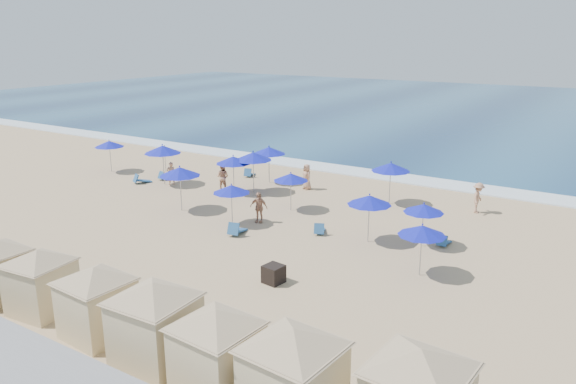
# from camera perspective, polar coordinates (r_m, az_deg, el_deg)

# --- Properties ---
(ground) EXTENTS (160.00, 160.00, 0.00)m
(ground) POSITION_cam_1_polar(r_m,az_deg,el_deg) (28.27, -6.64, -4.37)
(ground) COLOR tan
(ground) RESTS_ON ground
(ocean) EXTENTS (160.00, 80.00, 0.06)m
(ocean) POSITION_cam_1_polar(r_m,az_deg,el_deg) (77.94, 19.92, 7.76)
(ocean) COLOR navy
(ocean) RESTS_ON ground
(surf_line) EXTENTS (160.00, 2.50, 0.08)m
(surf_line) POSITION_cam_1_polar(r_m,az_deg,el_deg) (40.90, 7.13, 2.03)
(surf_line) COLOR white
(surf_line) RESTS_ON ground
(trash_bin) EXTENTS (0.83, 0.83, 0.74)m
(trash_bin) POSITION_cam_1_polar(r_m,az_deg,el_deg) (22.83, -1.47, -8.33)
(trash_bin) COLOR black
(trash_bin) RESTS_ON ground
(cabana_1) EXTENTS (4.13, 4.13, 2.61)m
(cabana_1) POSITION_cam_1_polar(r_m,az_deg,el_deg) (22.01, -23.92, -7.53)
(cabana_1) COLOR beige
(cabana_1) RESTS_ON ground
(cabana_2) EXTENTS (4.27, 4.27, 2.69)m
(cabana_2) POSITION_cam_1_polar(r_m,az_deg,el_deg) (19.64, -18.93, -9.67)
(cabana_2) COLOR beige
(cabana_2) RESTS_ON ground
(cabana_3) EXTENTS (4.64, 4.64, 2.91)m
(cabana_3) POSITION_cam_1_polar(r_m,az_deg,el_deg) (17.60, -13.41, -11.82)
(cabana_3) COLOR beige
(cabana_3) RESTS_ON ground
(cabana_4) EXTENTS (4.38, 4.38, 2.76)m
(cabana_4) POSITION_cam_1_polar(r_m,az_deg,el_deg) (16.07, -7.25, -14.70)
(cabana_4) COLOR beige
(cabana_4) RESTS_ON ground
(cabana_5) EXTENTS (4.64, 4.64, 2.92)m
(cabana_5) POSITION_cam_1_polar(r_m,az_deg,el_deg) (14.82, 0.53, -17.01)
(cabana_5) COLOR beige
(cabana_5) RESTS_ON ground
(umbrella_0) EXTENTS (2.09, 2.09, 2.37)m
(umbrella_0) POSITION_cam_1_polar(r_m,az_deg,el_deg) (42.39, -17.70, 4.68)
(umbrella_0) COLOR #A5A8AD
(umbrella_0) RESTS_ON ground
(umbrella_1) EXTENTS (2.41, 2.41, 2.75)m
(umbrella_1) POSITION_cam_1_polar(r_m,az_deg,el_deg) (37.71, -12.63, 4.24)
(umbrella_1) COLOR #A5A8AD
(umbrella_1) RESTS_ON ground
(umbrella_2) EXTENTS (1.82, 1.82, 2.07)m
(umbrella_2) POSITION_cam_1_polar(r_m,az_deg,el_deg) (40.94, -12.43, 4.31)
(umbrella_2) COLOR #A5A8AD
(umbrella_2) RESTS_ON ground
(umbrella_3) EXTENTS (2.30, 2.30, 2.62)m
(umbrella_3) POSITION_cam_1_polar(r_m,az_deg,el_deg) (31.90, -10.94, 2.06)
(umbrella_3) COLOR #A5A8AD
(umbrella_3) RESTS_ON ground
(umbrella_4) EXTENTS (2.23, 2.23, 2.54)m
(umbrella_4) POSITION_cam_1_polar(r_m,az_deg,el_deg) (37.40, -1.95, 4.24)
(umbrella_4) COLOR #A5A8AD
(umbrella_4) RESTS_ON ground
(umbrella_5) EXTENTS (2.36, 2.36, 2.69)m
(umbrella_5) POSITION_cam_1_polar(r_m,az_deg,el_deg) (35.07, -3.56, 3.65)
(umbrella_5) COLOR #A5A8AD
(umbrella_5) RESTS_ON ground
(umbrella_6) EXTENTS (1.94, 1.94, 2.21)m
(umbrella_6) POSITION_cam_1_polar(r_m,az_deg,el_deg) (29.26, -5.77, 0.31)
(umbrella_6) COLOR #A5A8AD
(umbrella_6) RESTS_ON ground
(umbrella_7) EXTENTS (1.97, 1.97, 2.24)m
(umbrella_7) POSITION_cam_1_polar(r_m,az_deg,el_deg) (31.44, 0.29, 1.53)
(umbrella_7) COLOR #A5A8AD
(umbrella_7) RESTS_ON ground
(umbrella_8) EXTENTS (2.13, 2.13, 2.42)m
(umbrella_8) POSITION_cam_1_polar(r_m,az_deg,el_deg) (26.82, 8.27, -0.82)
(umbrella_8) COLOR #A5A8AD
(umbrella_8) RESTS_ON ground
(umbrella_9) EXTENTS (2.27, 2.27, 2.58)m
(umbrella_9) POSITION_cam_1_polar(r_m,az_deg,el_deg) (33.08, 10.40, 2.52)
(umbrella_9) COLOR #A5A8AD
(umbrella_9) RESTS_ON ground
(umbrella_10) EXTENTS (1.90, 1.90, 2.16)m
(umbrella_10) POSITION_cam_1_polar(r_m,az_deg,el_deg) (26.82, 13.62, -1.62)
(umbrella_10) COLOR #A5A8AD
(umbrella_10) RESTS_ON ground
(umbrella_11) EXTENTS (2.00, 2.00, 2.27)m
(umbrella_11) POSITION_cam_1_polar(r_m,az_deg,el_deg) (23.54, 13.48, -3.82)
(umbrella_11) COLOR #A5A8AD
(umbrella_11) RESTS_ON ground
(umbrella_12) EXTENTS (2.17, 2.17, 2.47)m
(umbrella_12) POSITION_cam_1_polar(r_m,az_deg,el_deg) (34.99, -5.59, 3.26)
(umbrella_12) COLOR #A5A8AD
(umbrella_12) RESTS_ON ground
(beach_chair_0) EXTENTS (0.98, 1.31, 0.66)m
(beach_chair_0) POSITION_cam_1_polar(r_m,az_deg,el_deg) (38.93, -14.75, 1.20)
(beach_chair_0) COLOR #245486
(beach_chair_0) RESTS_ON ground
(beach_chair_1) EXTENTS (0.75, 1.23, 0.63)m
(beach_chair_1) POSITION_cam_1_polar(r_m,az_deg,el_deg) (39.50, -12.40, 1.55)
(beach_chair_1) COLOR #245486
(beach_chair_1) RESTS_ON ground
(beach_chair_2) EXTENTS (0.86, 1.27, 0.64)m
(beach_chair_2) POSITION_cam_1_polar(r_m,az_deg,el_deg) (39.52, -3.97, 1.90)
(beach_chair_2) COLOR #245486
(beach_chair_2) RESTS_ON ground
(beach_chair_3) EXTENTS (0.87, 1.40, 0.72)m
(beach_chair_3) POSITION_cam_1_polar(r_m,az_deg,el_deg) (28.20, -5.28, -3.84)
(beach_chair_3) COLOR #245486
(beach_chair_3) RESTS_ON ground
(beach_chair_4) EXTENTS (0.94, 1.25, 0.63)m
(beach_chair_4) POSITION_cam_1_polar(r_m,az_deg,el_deg) (28.28, 3.22, -3.81)
(beach_chair_4) COLOR #245486
(beach_chair_4) RESTS_ON ground
(beach_chair_5) EXTENTS (0.53, 1.12, 0.61)m
(beach_chair_5) POSITION_cam_1_polar(r_m,az_deg,el_deg) (27.67, 15.51, -4.85)
(beach_chair_5) COLOR #245486
(beach_chair_5) RESTS_ON ground
(beachgoer_0) EXTENTS (0.64, 0.68, 1.56)m
(beachgoer_0) POSITION_cam_1_polar(r_m,az_deg,el_deg) (37.86, -11.78, 1.85)
(beachgoer_0) COLOR tan
(beachgoer_0) RESTS_ON ground
(beachgoer_1) EXTENTS (0.97, 0.83, 1.74)m
(beachgoer_1) POSITION_cam_1_polar(r_m,az_deg,el_deg) (36.07, -6.66, 1.54)
(beachgoer_1) COLOR tan
(beachgoer_1) RESTS_ON ground
(beachgoer_2) EXTENTS (1.04, 0.61, 1.67)m
(beachgoer_2) POSITION_cam_1_polar(r_m,az_deg,el_deg) (29.73, -2.99, -1.56)
(beachgoer_2) COLOR tan
(beachgoer_2) RESTS_ON ground
(beachgoer_3) EXTENTS (0.70, 1.15, 1.73)m
(beachgoer_3) POSITION_cam_1_polar(r_m,az_deg,el_deg) (33.01, 18.76, -0.57)
(beachgoer_3) COLOR tan
(beachgoer_3) RESTS_ON ground
(beachgoer_4) EXTENTS (0.96, 0.85, 1.66)m
(beachgoer_4) POSITION_cam_1_polar(r_m,az_deg,el_deg) (36.04, 1.92, 1.56)
(beachgoer_4) COLOR tan
(beachgoer_4) RESTS_ON ground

